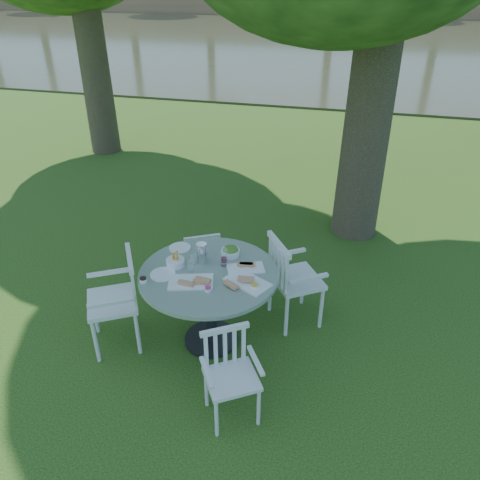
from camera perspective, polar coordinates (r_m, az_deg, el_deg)
name	(u,v)px	position (r m, az deg, el deg)	size (l,w,h in m)	color
ground	(236,314)	(5.33, -0.54, -8.97)	(140.00, 140.00, 0.00)	#193A0C
table	(209,287)	(4.58, -3.76, -5.76)	(1.34, 1.34, 0.86)	black
chair_ne	(288,275)	(4.91, 5.88, -4.31)	(0.68, 0.69, 1.02)	silver
chair_nw	(202,257)	(5.43, -4.70, -2.11)	(0.54, 0.53, 0.81)	silver
chair_sw	(122,294)	(4.77, -14.24, -6.40)	(0.67, 0.69, 1.02)	silver
chair_se	(229,367)	(4.05, -1.39, -15.19)	(0.56, 0.56, 0.83)	silver
tableware	(208,264)	(4.53, -3.98, -2.97)	(1.22, 0.84, 0.21)	white
river	(348,42)	(27.22, 13.06, 22.45)	(100.00, 28.00, 0.12)	#30331E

